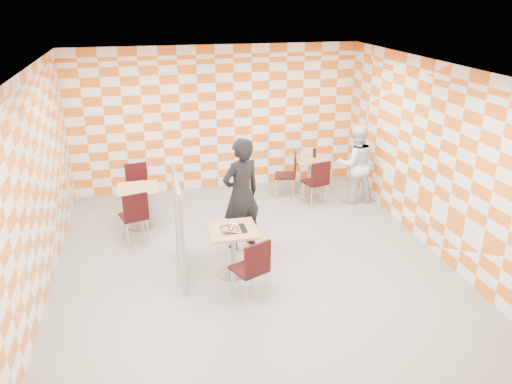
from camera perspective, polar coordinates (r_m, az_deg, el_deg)
room_shell at (r=7.74m, az=-1.28°, el=3.27°), size 7.00×7.00×7.00m
main_table at (r=7.43m, az=-2.61°, el=-5.90°), size 0.70×0.70×0.75m
second_table at (r=10.50m, az=6.16°, el=2.56°), size 0.70×0.70×0.75m
empty_table at (r=9.15m, az=-13.25°, el=-0.92°), size 0.70×0.70×0.75m
chair_main_front at (r=6.80m, az=-0.35°, el=-8.42°), size 0.56×0.56×0.92m
chair_second_front at (r=9.88m, az=7.04°, el=1.46°), size 0.51×0.51×0.92m
chair_second_side at (r=10.26m, az=3.87°, el=2.38°), size 0.53×0.53×0.92m
chair_empty_near at (r=8.56m, az=-13.69°, el=-2.37°), size 0.52×0.53×0.92m
chair_empty_far at (r=9.85m, az=-13.35°, el=0.96°), size 0.48×0.49×0.92m
partition at (r=7.42m, az=-8.81°, el=-3.79°), size 0.08×1.38×1.55m
man_dark at (r=8.03m, az=-1.70°, el=-0.28°), size 0.81×0.68×1.88m
man_white at (r=10.10m, az=11.31°, el=3.16°), size 0.80×0.64×1.59m
pizza_on_foil at (r=7.30m, az=-2.62°, el=-4.16°), size 0.40×0.40×0.04m
sport_bottle at (r=10.41m, az=5.21°, el=4.33°), size 0.06×0.06×0.20m
soda_bottle at (r=10.48m, az=6.71°, el=4.48°), size 0.07×0.07×0.23m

